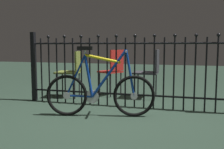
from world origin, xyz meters
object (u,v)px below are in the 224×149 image
object	(u,v)px
bicycle	(100,92)
chair_red	(113,68)
chair_olive	(72,69)
chair_charcoal	(151,69)

from	to	relation	value
bicycle	chair_red	bearing A→B (deg)	99.27
bicycle	chair_olive	size ratio (longest dim) A/B	1.69
chair_olive	chair_red	distance (m)	0.77
chair_olive	chair_red	bearing A→B (deg)	26.13
chair_charcoal	chair_red	xyz separation A→B (m)	(-0.71, 0.04, -0.01)
bicycle	chair_olive	xyz separation A→B (m)	(-0.93, 1.13, 0.19)
bicycle	chair_red	distance (m)	1.50
chair_olive	chair_red	world-z (taller)	chair_red
chair_charcoal	chair_olive	xyz separation A→B (m)	(-1.40, -0.30, -0.01)
bicycle	chair_charcoal	xyz separation A→B (m)	(0.47, 1.43, 0.20)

